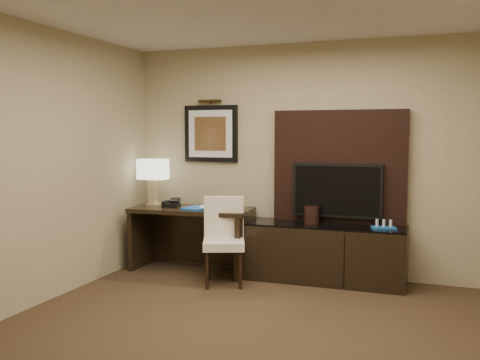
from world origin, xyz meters
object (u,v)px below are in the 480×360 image
at_px(desk_phone, 171,203).
at_px(minibar_tray, 384,225).
at_px(table_lamp, 153,182).
at_px(desk, 192,239).
at_px(ice_bucket, 312,215).
at_px(desk_chair, 224,243).
at_px(credenza, 320,253).
at_px(tv, 337,190).

bearing_deg(desk_phone, minibar_tray, -9.27).
height_order(table_lamp, desk_phone, table_lamp).
height_order(desk, ice_bucket, ice_bucket).
xyz_separation_m(desk_chair, minibar_tray, (1.65, 0.46, 0.23)).
relative_size(desk, ice_bucket, 7.45).
distance_m(desk, credenza, 1.54).
relative_size(credenza, table_lamp, 3.29).
distance_m(desk_chair, minibar_tray, 1.73).
height_order(credenza, minibar_tray, minibar_tray).
height_order(desk, desk_chair, desk_chair).
xyz_separation_m(table_lamp, desk_phone, (0.31, -0.10, -0.24)).
height_order(tv, desk_phone, tv).
bearing_deg(table_lamp, credenza, 1.00).
bearing_deg(credenza, table_lamp, -179.87).
bearing_deg(desk_phone, tv, -3.25).
distance_m(credenza, desk_chair, 1.09).
xyz_separation_m(tv, desk_phone, (-1.94, -0.28, -0.20)).
distance_m(desk_chair, desk_phone, 0.97).
height_order(table_lamp, ice_bucket, table_lamp).
height_order(tv, ice_bucket, tv).
bearing_deg(credenza, desk_phone, -176.33).
distance_m(credenza, table_lamp, 2.21).
bearing_deg(desk_phone, credenza, -6.96).
bearing_deg(table_lamp, desk, -6.56).
height_order(desk_chair, desk_phone, desk_chair).
xyz_separation_m(credenza, desk_chair, (-0.96, -0.50, 0.14)).
distance_m(desk_chair, ice_bucket, 1.04).
height_order(credenza, table_lamp, table_lamp).
relative_size(desk_phone, ice_bucket, 1.00).
bearing_deg(minibar_tray, table_lamp, 179.81).
xyz_separation_m(credenza, minibar_tray, (0.69, -0.05, 0.37)).
bearing_deg(desk_phone, table_lamp, 149.56).
height_order(desk_chair, table_lamp, table_lamp).
relative_size(desk_chair, ice_bucket, 4.79).
xyz_separation_m(table_lamp, ice_bucket, (1.98, 0.06, -0.31)).
relative_size(credenza, minibar_tray, 7.58).
bearing_deg(tv, table_lamp, -175.52).
height_order(credenza, desk_chair, desk_chair).
xyz_separation_m(desk_phone, minibar_tray, (2.47, 0.10, -0.13)).
bearing_deg(credenza, minibar_tray, -4.63).
relative_size(tv, minibar_tray, 4.04).
height_order(credenza, tv, tv).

